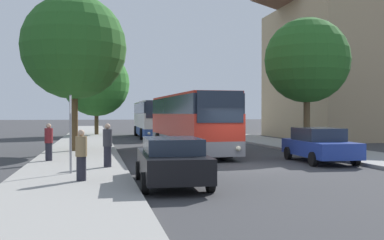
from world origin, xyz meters
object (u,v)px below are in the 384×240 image
(bus_front, at_px, (190,122))
(pedestrian_walking_back, at_px, (49,142))
(tree_right_near, at_px, (307,61))
(tree_left_far, at_px, (74,47))
(parked_car_left_curb, at_px, (172,160))
(bus_stop_sign, at_px, (71,125))
(parked_car_right_near, at_px, (319,145))
(pedestrian_waiting_near, at_px, (81,155))
(tree_left_near, at_px, (96,83))
(bus_middle, at_px, (152,118))
(pedestrian_waiting_far, at_px, (108,145))

(bus_front, distance_m, pedestrian_walking_back, 8.64)
(pedestrian_walking_back, height_order, tree_right_near, tree_right_near)
(tree_left_far, bearing_deg, parked_car_left_curb, -74.29)
(bus_stop_sign, xyz_separation_m, tree_right_near, (13.50, 8.99, 3.63))
(parked_car_left_curb, xyz_separation_m, parked_car_right_near, (7.78, 5.17, 0.03))
(pedestrian_waiting_near, bearing_deg, tree_left_near, 66.70)
(bus_front, xyz_separation_m, tree_left_near, (-5.19, 20.92, 3.54))
(pedestrian_waiting_near, height_order, tree_right_near, tree_right_near)
(bus_middle, bearing_deg, bus_front, -88.60)
(bus_front, height_order, pedestrian_walking_back, bus_front)
(bus_stop_sign, relative_size, tree_left_far, 0.31)
(bus_middle, height_order, pedestrian_waiting_far, bus_middle)
(pedestrian_waiting_near, relative_size, pedestrian_walking_back, 0.96)
(parked_car_right_near, distance_m, tree_left_near, 29.38)
(tree_left_near, distance_m, tree_right_near, 24.40)
(parked_car_right_near, bearing_deg, tree_right_near, -108.68)
(pedestrian_waiting_near, bearing_deg, tree_right_near, 17.47)
(bus_middle, relative_size, pedestrian_waiting_near, 7.59)
(bus_front, relative_size, pedestrian_waiting_near, 7.44)
(bus_stop_sign, height_order, tree_right_near, tree_right_near)
(parked_car_right_near, xyz_separation_m, pedestrian_waiting_far, (-9.64, -1.05, 0.20))
(bus_stop_sign, bearing_deg, parked_car_right_near, 13.69)
(bus_stop_sign, height_order, pedestrian_waiting_near, bus_stop_sign)
(bus_front, relative_size, parked_car_left_curb, 2.56)
(tree_left_near, bearing_deg, pedestrian_walking_back, -94.88)
(tree_left_near, bearing_deg, bus_front, -76.07)
(pedestrian_waiting_near, relative_size, pedestrian_waiting_far, 0.94)
(pedestrian_walking_back, bearing_deg, parked_car_left_curb, 50.33)
(bus_front, bearing_deg, pedestrian_waiting_far, -125.15)
(bus_front, distance_m, bus_middle, 16.66)
(parked_car_right_near, distance_m, pedestrian_walking_back, 12.28)
(bus_middle, relative_size, tree_left_near, 1.43)
(pedestrian_waiting_near, bearing_deg, tree_left_far, 71.24)
(pedestrian_waiting_far, distance_m, pedestrian_walking_back, 3.85)
(parked_car_left_curb, bearing_deg, bus_middle, 86.36)
(pedestrian_waiting_near, bearing_deg, pedestrian_walking_back, 81.65)
(parked_car_left_curb, distance_m, tree_left_near, 32.83)
(parked_car_left_curb, xyz_separation_m, pedestrian_waiting_near, (-2.76, 0.61, 0.16))
(bus_front, height_order, pedestrian_waiting_far, bus_front)
(pedestrian_walking_back, relative_size, tree_left_far, 0.19)
(pedestrian_waiting_far, relative_size, tree_left_near, 0.20)
(pedestrian_waiting_far, bearing_deg, bus_stop_sign, -70.95)
(pedestrian_waiting_far, bearing_deg, bus_middle, 137.10)
(pedestrian_waiting_near, height_order, tree_left_far, tree_left_far)
(parked_car_right_near, xyz_separation_m, bus_stop_sign, (-10.96, -2.67, 1.03))
(bus_stop_sign, relative_size, tree_right_near, 0.35)
(bus_front, distance_m, tree_right_near, 8.21)
(parked_car_right_near, xyz_separation_m, tree_left_far, (-11.26, 7.20, 5.17))
(bus_middle, height_order, parked_car_right_near, bus_middle)
(tree_right_near, bearing_deg, pedestrian_waiting_near, -140.26)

